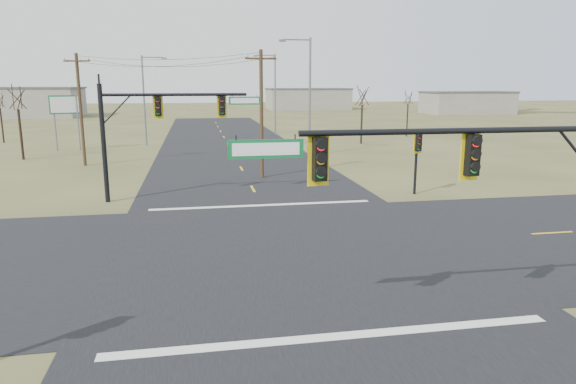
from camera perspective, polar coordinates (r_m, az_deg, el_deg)
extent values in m
plane|color=olive|center=(20.78, -0.22, -6.31)|extent=(320.00, 320.00, 0.00)
cube|color=black|center=(20.78, -0.22, -6.28)|extent=(160.00, 14.00, 0.02)
cube|color=black|center=(20.78, -0.22, -6.28)|extent=(14.00, 160.00, 0.02)
cube|color=silver|center=(14.01, 5.32, -15.69)|extent=(12.00, 0.40, 0.01)
cube|color=silver|center=(27.91, -2.90, -1.48)|extent=(12.00, 0.40, 0.01)
cylinder|color=black|center=(13.72, 19.03, 6.46)|extent=(8.51, 0.15, 0.15)
cube|color=#0D602F|center=(12.14, -2.46, 4.79)|extent=(1.80, 0.05, 0.45)
cylinder|color=black|center=(30.01, -19.80, 5.03)|extent=(0.26, 0.26, 6.51)
cylinder|color=black|center=(29.44, -12.45, 10.52)|extent=(7.90, 0.17, 0.17)
cube|color=#0D602F|center=(29.56, -4.83, 10.08)|extent=(1.80, 0.05, 0.45)
cylinder|color=black|center=(31.46, 14.02, 3.06)|extent=(0.16, 0.16, 3.67)
cylinder|color=#47331E|center=(35.72, -2.96, 8.53)|extent=(0.25, 0.25, 8.75)
cube|color=#47331E|center=(35.69, -3.03, 14.59)|extent=(2.14, 0.30, 0.12)
cylinder|color=#47331E|center=(44.25, -22.04, 8.39)|extent=(0.25, 0.25, 8.82)
cube|color=#47331E|center=(44.23, -22.43, 13.31)|extent=(2.09, 0.76, 0.12)
cylinder|color=slate|center=(55.28, -24.47, 6.95)|extent=(0.14, 0.14, 5.38)
cylinder|color=slate|center=(54.80, -22.28, 7.10)|extent=(0.14, 0.14, 5.38)
cube|color=#0D602F|center=(54.93, -23.54, 8.89)|extent=(2.78, 0.88, 1.79)
cylinder|color=slate|center=(47.03, 2.44, 10.41)|extent=(0.21, 0.21, 10.47)
cylinder|color=slate|center=(46.90, 0.94, 16.57)|extent=(2.51, 0.13, 0.13)
cube|color=slate|center=(46.67, -0.64, 16.47)|extent=(0.61, 0.35, 0.19)
cylinder|color=slate|center=(66.50, -1.43, 10.75)|extent=(0.20, 0.20, 10.15)
cylinder|color=slate|center=(66.40, -2.53, 14.94)|extent=(2.44, 0.12, 0.12)
cube|color=slate|center=(66.24, -3.61, 14.85)|extent=(0.58, 0.30, 0.18)
cylinder|color=slate|center=(56.75, -15.69, 9.70)|extent=(0.19, 0.19, 9.36)
cylinder|color=slate|center=(56.69, -14.79, 14.28)|extent=(2.25, 0.11, 0.11)
cube|color=slate|center=(56.61, -13.62, 14.24)|extent=(0.56, 0.37, 0.17)
cylinder|color=black|center=(50.18, -27.55, 5.68)|extent=(0.21, 0.21, 4.35)
cylinder|color=black|center=(65.75, -29.19, 6.49)|extent=(0.18, 0.18, 3.87)
cylinder|color=black|center=(57.16, 8.17, 7.43)|extent=(0.22, 0.22, 4.19)
cylinder|color=black|center=(66.06, 13.10, 7.76)|extent=(0.18, 0.18, 4.00)
cube|color=gray|center=(115.44, -29.05, 8.64)|extent=(28.00, 14.00, 5.50)
cube|color=gray|center=(132.58, 2.20, 10.25)|extent=(20.00, 12.00, 5.00)
cube|color=gray|center=(119.74, 19.25, 9.29)|extent=(18.00, 10.00, 4.50)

